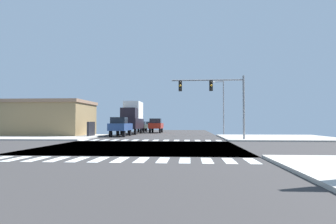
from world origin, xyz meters
The scene contains 13 objects.
ground centered at (0.00, 0.00, -0.03)m, with size 90.00×90.00×0.05m.
sidewalk_corner_ne centered at (13.00, 12.00, 0.07)m, with size 12.00×12.00×0.14m.
sidewalk_corner_nw centered at (-13.00, 12.00, 0.07)m, with size 12.00×12.00×0.14m.
crosswalk_near centered at (-0.25, -7.30, 0.00)m, with size 13.50×2.00×0.01m.
crosswalk_far centered at (-0.25, 7.30, 0.00)m, with size 13.50×2.00×0.01m.
traffic_signal_mast centered at (5.92, 7.50, 4.60)m, with size 6.98×0.55×6.21m.
street_lamp centered at (7.74, 18.26, 4.38)m, with size 1.78×0.32×7.22m.
bank_building centered at (-16.05, 15.90, 2.26)m, with size 14.67×7.95×4.51m.
sedan_farside_2 centered at (-5.00, 30.28, 1.12)m, with size 1.80×4.30×1.88m.
sedan_crossing_3 centered at (-5.00, 38.62, 1.12)m, with size 1.80×4.30×1.88m.
pickup_queued_1 centered at (-2.00, 27.28, 1.29)m, with size 2.00×5.10×2.35m.
pickup_leading_2 centered at (-5.00, 14.81, 1.29)m, with size 2.00×5.10×2.35m.
box_truck_middle_1 centered at (-5.00, 22.31, 2.56)m, with size 2.40×7.20×4.85m.
Camera 1 is at (3.45, -20.71, 1.74)m, focal length 31.26 mm.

